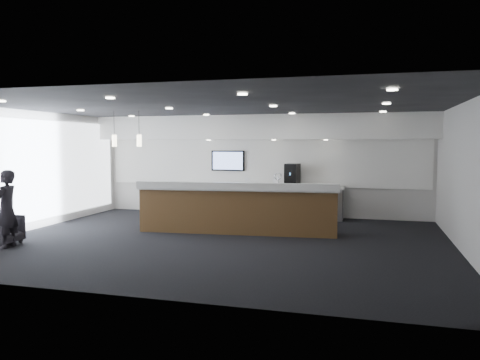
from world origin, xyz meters
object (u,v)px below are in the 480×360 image
(service_counter, at_px, (237,209))
(coffee_machine, at_px, (292,175))
(lounge_guest, at_px, (6,209))
(armchair, at_px, (2,230))

(service_counter, height_order, coffee_machine, coffee_machine)
(service_counter, distance_m, lounge_guest, 5.09)
(service_counter, distance_m, armchair, 5.25)
(service_counter, distance_m, coffee_machine, 2.89)
(service_counter, relative_size, coffee_machine, 7.66)
(service_counter, height_order, armchair, service_counter)
(armchair, distance_m, lounge_guest, 0.62)
(service_counter, bearing_deg, lounge_guest, -150.90)
(coffee_machine, distance_m, armchair, 7.66)
(service_counter, xyz_separation_m, armchair, (-4.51, -2.67, -0.26))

